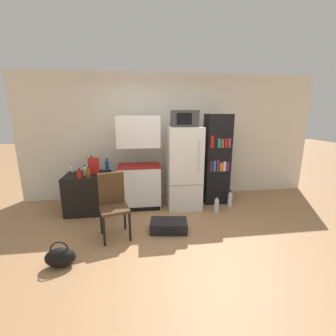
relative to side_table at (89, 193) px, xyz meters
name	(u,v)px	position (x,y,z in m)	size (l,w,h in m)	color
ground_plane	(179,241)	(1.50, -1.28, -0.36)	(24.00, 24.00, 0.00)	#A3754C
wall_back	(172,137)	(1.70, 0.72, 0.96)	(6.40, 0.10, 2.64)	silver
side_table	(89,193)	(0.00, 0.00, 0.00)	(0.81, 0.65, 0.72)	black
kitchen_hutch	(139,167)	(0.96, 0.08, 0.45)	(0.81, 0.50, 1.78)	white
refrigerator	(183,168)	(1.82, 0.00, 0.43)	(0.64, 0.66, 1.58)	silver
microwave	(184,118)	(1.82, 0.00, 1.37)	(0.47, 0.40, 0.30)	#333333
bookshelf	(217,160)	(2.53, 0.14, 0.55)	(0.49, 0.38, 1.82)	black
bottle_milk_white	(72,168)	(-0.32, 0.25, 0.43)	(0.06, 0.06, 0.16)	white
bottle_green_tall	(92,165)	(0.06, 0.19, 0.49)	(0.07, 0.07, 0.31)	#1E6028
bottle_ketchup_red	(79,174)	(-0.08, -0.24, 0.43)	(0.09, 0.09, 0.17)	#AD1914
bottle_blue_soda	(107,166)	(0.34, 0.21, 0.47)	(0.07, 0.07, 0.25)	#1E47A3
bottle_clear_short	(85,171)	(-0.01, -0.10, 0.45)	(0.07, 0.07, 0.20)	silver
bottle_amber_beer	(88,173)	(0.06, -0.18, 0.44)	(0.08, 0.08, 0.17)	brown
cereal_box	(94,166)	(0.12, 0.03, 0.51)	(0.19, 0.07, 0.30)	red
chair	(113,200)	(0.55, -0.95, 0.20)	(0.49, 0.49, 0.96)	black
suitcase_large_flat	(169,226)	(1.39, -0.97, -0.27)	(0.62, 0.42, 0.17)	black
handbag	(60,257)	(-0.03, -1.63, -0.24)	(0.36, 0.20, 0.33)	black
water_bottle_front	(217,205)	(2.39, -0.37, -0.23)	(0.08, 0.08, 0.31)	silver
water_bottle_middle	(230,200)	(2.74, -0.17, -0.22)	(0.08, 0.08, 0.34)	silver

